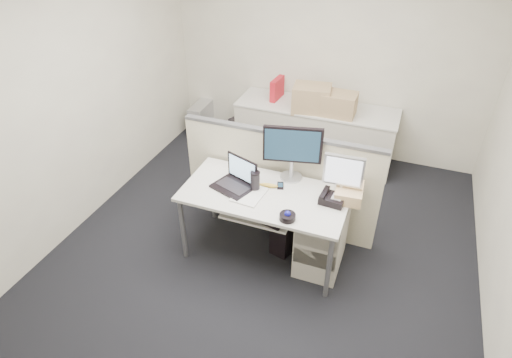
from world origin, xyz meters
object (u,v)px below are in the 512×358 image
at_px(desk, 265,199).
at_px(monitor_main, 292,153).
at_px(desk_phone, 332,199).
at_px(laptop, 232,176).

xyz_separation_m(desk, monitor_main, (0.15, 0.32, 0.34)).
bearing_deg(monitor_main, desk_phone, -40.96).
bearing_deg(laptop, desk, 26.47).
distance_m(monitor_main, laptop, 0.59).
bearing_deg(monitor_main, desk, -128.00).
height_order(desk, desk_phone, desk_phone).
height_order(desk, laptop, laptop).
distance_m(desk, desk_phone, 0.61).
relative_size(desk, desk_phone, 7.09).
bearing_deg(desk, monitor_main, 64.89).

